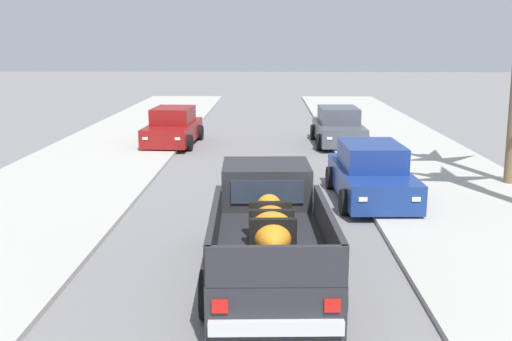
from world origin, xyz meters
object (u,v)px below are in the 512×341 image
(car_left_near, at_px, (173,128))
(pickup_truck, at_px, (269,234))
(car_left_mid, at_px, (371,174))
(car_right_mid, at_px, (338,127))

(car_left_near, bearing_deg, pickup_truck, -74.08)
(car_left_near, bearing_deg, car_left_mid, -51.76)
(car_right_mid, bearing_deg, car_left_near, -178.18)
(car_left_near, height_order, car_right_mid, same)
(car_left_near, xyz_separation_m, car_right_mid, (6.79, 0.22, 0.00))
(car_right_mid, bearing_deg, car_left_mid, -90.91)
(car_left_mid, bearing_deg, car_left_near, 128.24)
(car_left_near, distance_m, car_left_mid, 10.75)
(car_left_mid, height_order, car_right_mid, same)
(car_left_near, xyz_separation_m, car_left_mid, (6.65, -8.44, 0.00))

